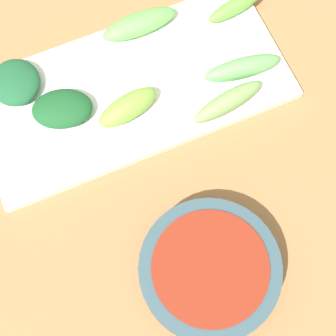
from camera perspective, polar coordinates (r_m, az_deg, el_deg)
The scene contains 10 objects.
tabletop at distance 0.60m, azimuth -0.63°, elevation -2.87°, with size 2.10×2.10×0.02m, color olive.
sauce_bowl at distance 0.55m, azimuth 4.61°, elevation -11.20°, with size 0.15×0.15×0.04m.
serving_plate at distance 0.63m, azimuth -3.98°, elevation 8.73°, with size 0.18×0.37×0.01m, color white.
broccoli_stalk_0 at distance 0.61m, azimuth 6.65°, elevation 7.32°, with size 0.02×0.09×0.03m, color #75A259.
broccoli_stalk_1 at distance 0.60m, azimuth -4.86°, elevation 6.59°, with size 0.03×0.08×0.03m, color #76A63D.
broccoli_stalk_2 at distance 0.63m, azimuth 8.26°, elevation 10.94°, with size 0.02×0.10×0.03m, color #61A359.
broccoli_leafy_3 at distance 0.64m, azimuth -16.61°, elevation 9.10°, with size 0.06×0.06×0.02m, color #1B532F.
broccoli_leafy_4 at distance 0.61m, azimuth -11.67°, elevation 6.46°, with size 0.05×0.07×0.02m, color #184E25.
broccoli_stalk_5 at distance 0.66m, azimuth -3.23°, elevation 15.68°, with size 0.03×0.10×0.02m, color #60B251.
broccoli_stalk_6 at distance 0.68m, azimuth 7.48°, elevation 17.37°, with size 0.02×0.08×0.02m, color #60A63F.
Camera 1 is at (-0.16, 0.06, 0.58)m, focal length 54.88 mm.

